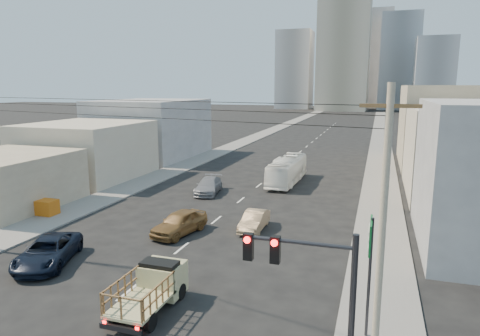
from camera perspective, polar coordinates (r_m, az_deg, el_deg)
The scene contains 25 objects.
ground at distance 21.00m, azimuth -17.76°, elevation -17.79°, with size 420.00×420.00×0.00m, color black.
sidewalk_left at distance 88.36m, azimuth 2.79°, elevation 4.44°, with size 3.50×180.00×0.12m, color slate.
sidewalk_right at distance 85.33m, azimuth 18.24°, elevation 3.68°, with size 3.50×180.00×0.12m, color slate.
lane_dashes at distance 69.39m, azimuth 8.49°, elevation 2.53°, with size 0.15×104.00×0.01m.
flatbed_pickup at distance 20.24m, azimuth -11.80°, elevation -15.13°, with size 1.95×4.41×1.90m.
navy_pickup at distance 26.80m, azimuth -24.24°, elevation -10.11°, with size 2.45×5.31×1.48m, color black.
city_bus at distance 44.52m, azimuth 6.30°, elevation -0.29°, with size 2.25×9.64×2.68m, color white.
sedan_brown at distance 29.49m, azimuth -8.07°, elevation -7.22°, with size 1.87×4.66×1.59m, color brown.
sedan_tan at distance 30.13m, azimuth 1.92°, elevation -7.01°, with size 1.37×3.93×1.30m, color tan.
sedan_grey at distance 40.19m, azimuth -4.23°, elevation -2.38°, with size 1.99×4.90×1.42m, color gray.
traffic_signal at distance 12.74m, azimuth 9.97°, elevation -16.41°, with size 3.23×0.35×6.00m.
green_sign at distance 17.38m, azimuth 16.95°, elevation -10.32°, with size 0.18×1.60×5.00m.
utility_pole at distance 14.55m, azimuth 18.38°, elevation -8.56°, with size 1.80×0.24×10.00m.
overhead_wires at distance 19.76m, azimuth -16.72°, elevation 7.74°, with size 23.01×5.02×0.72m.
crate_stack at distance 36.47m, azimuth -24.55°, elevation -4.76°, with size 1.80×1.20×1.14m.
bldg_right_mid at distance 43.96m, azimuth 28.67°, elevation 1.81°, with size 11.00×14.00×8.00m, color #BDAF98.
bldg_right_far at distance 59.62m, azimuth 26.48°, elevation 5.01°, with size 12.00×16.00×10.00m, color tan.
bldg_left_near at distance 40.34m, azimuth -28.96°, elevation -1.51°, with size 9.00×10.00×4.40m, color tan.
bldg_left_mid at distance 49.61m, azimuth -19.78°, elevation 2.22°, with size 11.00×12.00×6.00m, color #BDAF98.
bldg_left_far at distance 62.19m, azimuth -11.77°, elevation 5.18°, with size 12.00×16.00×8.00m, color gray.
high_rise_tower at distance 186.48m, azimuth 13.76°, elevation 16.73°, with size 20.00×20.00×60.00m, color gray.
midrise_ne at distance 200.14m, azimuth 20.42°, elevation 13.07°, with size 16.00×16.00×40.00m, color gray.
midrise_nw at distance 198.41m, azimuth 7.31°, elevation 12.80°, with size 15.00×15.00×34.00m, color gray.
midrise_back at distance 215.17m, azimuth 17.03°, elevation 13.60°, with size 18.00×18.00×44.00m, color gray.
midrise_east at distance 180.79m, azimuth 24.41°, elevation 11.19°, with size 14.00×14.00×28.00m, color gray.
Camera 1 is at (11.19, -14.76, 9.88)m, focal length 32.00 mm.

